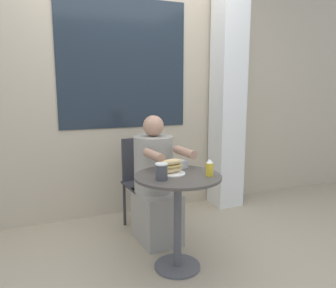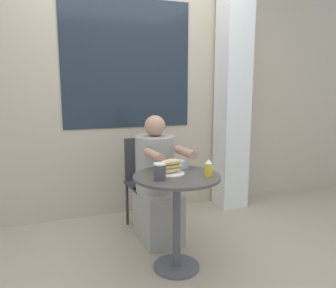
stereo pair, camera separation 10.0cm
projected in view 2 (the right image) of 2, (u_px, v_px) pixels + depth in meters
The scene contains 10 objects.
ground_plane at pixel (176, 267), 2.50m from camera, with size 8.00×8.00×0.00m, color tan.
storefront_wall at pixel (133, 83), 3.45m from camera, with size 8.00×0.09×2.80m.
lattice_pillar at pixel (232, 102), 3.65m from camera, with size 0.31×0.31×2.40m.
cafe_table at pixel (177, 202), 2.41m from camera, with size 0.64×0.64×0.73m.
diner_chair at pixel (145, 174), 3.21m from camera, with size 0.41×0.41×0.87m.
seated_diner at pixel (157, 188), 2.89m from camera, with size 0.39×0.64×1.12m.
sandwich_on_plate at pixel (171, 168), 2.41m from camera, with size 0.21×0.21×0.11m.
drink_cup at pixel (160, 171), 2.25m from camera, with size 0.09×0.09×0.12m.
napkin_box at pixel (181, 164), 2.59m from camera, with size 0.11×0.11×0.06m.
condiment_bottle at pixel (209, 168), 2.34m from camera, with size 0.06×0.06×0.12m.
Camera 2 is at (-0.84, -2.15, 1.36)m, focal length 35.00 mm.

